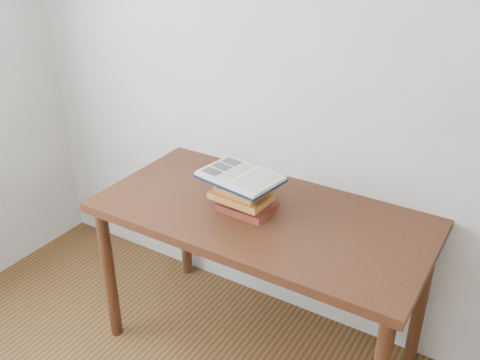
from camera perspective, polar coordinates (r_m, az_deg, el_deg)
The scene contains 3 objects.
desk at distance 2.42m, azimuth 2.30°, elevation -5.34°, with size 1.48×0.74×0.79m.
book_stack at distance 2.34m, azimuth 0.42°, elevation -1.67°, with size 0.27×0.20×0.15m.
open_book at distance 2.30m, azimuth 0.02°, elevation 0.37°, with size 0.37×0.29×0.03m.
Camera 1 is at (0.88, -0.40, 2.01)m, focal length 40.00 mm.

